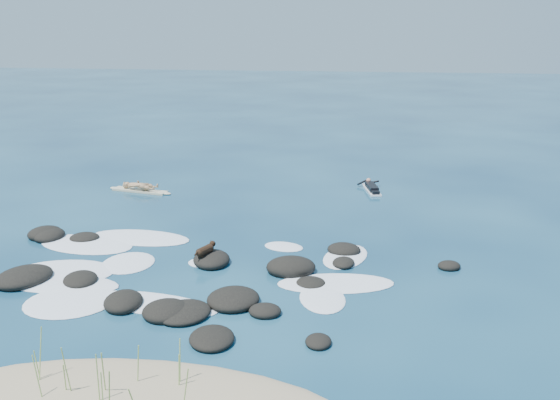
# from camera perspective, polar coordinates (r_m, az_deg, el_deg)

# --- Properties ---
(ground) EXTENTS (160.00, 160.00, 0.00)m
(ground) POSITION_cam_1_polar(r_m,az_deg,el_deg) (19.41, -4.66, -5.63)
(ground) COLOR #0A2642
(ground) RESTS_ON ground
(dune_grass) EXTENTS (3.39, 2.05, 1.22)m
(dune_grass) POSITION_cam_1_polar(r_m,az_deg,el_deg) (12.66, -16.21, -15.57)
(dune_grass) COLOR #87AA52
(dune_grass) RESTS_ON ground
(reef_rocks) EXTENTS (14.63, 7.76, 0.59)m
(reef_rocks) POSITION_cam_1_polar(r_m,az_deg,el_deg) (18.23, -9.93, -6.92)
(reef_rocks) COLOR black
(reef_rocks) RESTS_ON ground
(breaking_foam) EXTENTS (11.98, 7.52, 0.12)m
(breaking_foam) POSITION_cam_1_polar(r_m,az_deg,el_deg) (19.08, -12.12, -6.31)
(breaking_foam) COLOR white
(breaking_foam) RESTS_ON ground
(standing_surfer_rig) EXTENTS (3.06, 1.05, 1.75)m
(standing_surfer_rig) POSITION_cam_1_polar(r_m,az_deg,el_deg) (27.77, -12.76, 2.12)
(standing_surfer_rig) COLOR beige
(standing_surfer_rig) RESTS_ON ground
(paddling_surfer_rig) EXTENTS (1.11, 2.27, 0.39)m
(paddling_surfer_rig) POSITION_cam_1_polar(r_m,az_deg,el_deg) (27.67, 8.37, 1.11)
(paddling_surfer_rig) COLOR white
(paddling_surfer_rig) RESTS_ON ground
(dog) EXTENTS (0.54, 0.99, 0.67)m
(dog) POSITION_cam_1_polar(r_m,az_deg,el_deg) (19.16, -6.81, -4.57)
(dog) COLOR black
(dog) RESTS_ON ground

